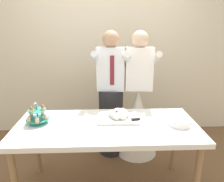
{
  "coord_description": "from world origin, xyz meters",
  "views": [
    {
      "loc": [
        -0.02,
        -1.91,
        1.71
      ],
      "look_at": [
        0.06,
        0.15,
        1.07
      ],
      "focal_mm": 34.08,
      "sensor_mm": 36.0,
      "label": 1
    }
  ],
  "objects_px": {
    "plate_stack": "(180,122)",
    "person_groom": "(111,102)",
    "main_cake_tray": "(119,116)",
    "dessert_table": "(107,131)",
    "person_bride": "(137,113)"
  },
  "relations": [
    {
      "from": "dessert_table",
      "to": "person_groom",
      "type": "distance_m",
      "value": 0.73
    },
    {
      "from": "person_groom",
      "to": "person_bride",
      "type": "relative_size",
      "value": 1.0
    },
    {
      "from": "main_cake_tray",
      "to": "person_groom",
      "type": "bearing_deg",
      "value": 95.53
    },
    {
      "from": "main_cake_tray",
      "to": "plate_stack",
      "type": "bearing_deg",
      "value": -15.48
    },
    {
      "from": "main_cake_tray",
      "to": "person_groom",
      "type": "relative_size",
      "value": 0.26
    },
    {
      "from": "main_cake_tray",
      "to": "plate_stack",
      "type": "distance_m",
      "value": 0.61
    },
    {
      "from": "plate_stack",
      "to": "person_groom",
      "type": "bearing_deg",
      "value": 130.27
    },
    {
      "from": "plate_stack",
      "to": "person_groom",
      "type": "relative_size",
      "value": 0.13
    },
    {
      "from": "dessert_table",
      "to": "main_cake_tray",
      "type": "bearing_deg",
      "value": 43.75
    },
    {
      "from": "person_bride",
      "to": "dessert_table",
      "type": "bearing_deg",
      "value": -120.65
    },
    {
      "from": "plate_stack",
      "to": "person_groom",
      "type": "xyz_separation_m",
      "value": [
        -0.65,
        0.77,
        -0.06
      ]
    },
    {
      "from": "plate_stack",
      "to": "person_bride",
      "type": "xyz_separation_m",
      "value": [
        -0.29,
        0.76,
        -0.23
      ]
    },
    {
      "from": "dessert_table",
      "to": "plate_stack",
      "type": "xyz_separation_m",
      "value": [
        0.72,
        -0.04,
        0.11
      ]
    },
    {
      "from": "main_cake_tray",
      "to": "person_bride",
      "type": "bearing_deg",
      "value": 63.41
    },
    {
      "from": "dessert_table",
      "to": "person_bride",
      "type": "bearing_deg",
      "value": 59.35
    },
    {
      "from": "plate_stack",
      "to": "person_bride",
      "type": "relative_size",
      "value": 0.13
    },
    {
      "from": "dessert_table",
      "to": "person_groom",
      "type": "height_order",
      "value": "person_groom"
    },
    {
      "from": "main_cake_tray",
      "to": "person_bride",
      "type": "relative_size",
      "value": 0.26
    },
    {
      "from": "dessert_table",
      "to": "main_cake_tray",
      "type": "relative_size",
      "value": 4.16
    },
    {
      "from": "person_groom",
      "to": "plate_stack",
      "type": "bearing_deg",
      "value": -49.73
    },
    {
      "from": "plate_stack",
      "to": "person_groom",
      "type": "height_order",
      "value": "person_groom"
    },
    {
      "from": "main_cake_tray",
      "to": "plate_stack",
      "type": "height_order",
      "value": "main_cake_tray"
    }
  ]
}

